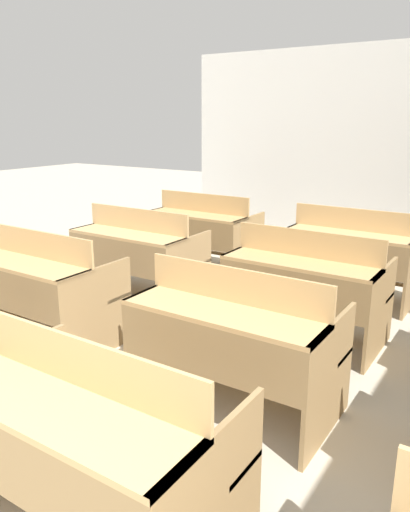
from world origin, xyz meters
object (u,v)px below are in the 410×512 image
at_px(bench_second_left, 40,285).
at_px(bench_back_center, 351,253).
at_px(bench_third_center, 305,284).
at_px(bench_third_left, 138,253).
at_px(bench_front_center, 88,438).
at_px(bench_back_left, 203,231).
at_px(bench_second_center, 234,338).

height_order(bench_second_left, bench_back_center, same).
distance_m(bench_third_center, bench_back_center, 1.24).
distance_m(bench_second_left, bench_third_center, 2.24).
xyz_separation_m(bench_second_left, bench_third_left, (0.01, 1.24, 0.00)).
bearing_deg(bench_front_center, bench_back_left, 116.50).
relative_size(bench_third_left, bench_third_center, 1.00).
relative_size(bench_third_center, bench_back_center, 1.00).
bearing_deg(bench_back_left, bench_back_center, -0.60).
bearing_deg(bench_second_left, bench_third_center, 33.33).
distance_m(bench_second_center, bench_third_center, 1.25).
bearing_deg(bench_front_center, bench_third_left, 126.60).
bearing_deg(bench_third_center, bench_back_center, 89.72).
relative_size(bench_third_left, bench_back_center, 1.00).
distance_m(bench_second_left, bench_third_left, 1.24).
bearing_deg(bench_third_center, bench_third_left, 179.56).
xyz_separation_m(bench_second_left, bench_third_center, (1.87, 1.23, 0.00)).
relative_size(bench_front_center, bench_third_center, 1.00).
relative_size(bench_second_left, bench_back_center, 1.00).
bearing_deg(bench_back_left, bench_second_center, -52.99).
bearing_deg(bench_front_center, bench_back_center, 90.03).
height_order(bench_second_left, bench_second_center, same).
bearing_deg(bench_front_center, bench_second_left, 145.99).
relative_size(bench_front_center, bench_second_center, 1.00).
xyz_separation_m(bench_front_center, bench_back_center, (-0.00, 3.74, 0.00)).
xyz_separation_m(bench_third_center, bench_back_center, (0.01, 1.24, 0.00)).
distance_m(bench_second_center, bench_back_left, 3.15).
bearing_deg(bench_back_center, bench_second_left, -127.25).
distance_m(bench_third_left, bench_back_center, 2.23).
height_order(bench_third_left, bench_back_center, same).
bearing_deg(bench_second_center, bench_second_left, 179.28).
xyz_separation_m(bench_second_center, bench_third_left, (-1.89, 1.27, 0.00)).
distance_m(bench_second_left, bench_back_left, 2.49).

